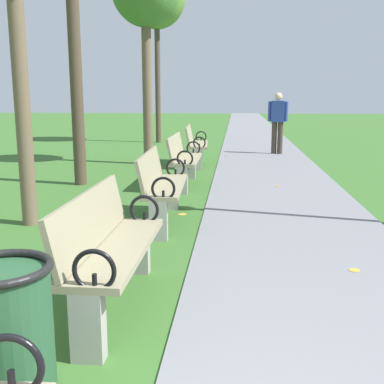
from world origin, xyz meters
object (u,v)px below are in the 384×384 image
(trash_bin, at_px, (7,346))
(park_bench_2, at_px, (110,247))
(pedestrian_walking, at_px, (278,120))
(park_bench_5, at_px, (195,144))
(park_bench_3, at_px, (161,185))
(park_bench_4, at_px, (183,159))

(trash_bin, bearing_deg, park_bench_2, 83.80)
(park_bench_2, relative_size, pedestrian_walking, 0.99)
(park_bench_5, bearing_deg, park_bench_3, -90.00)
(park_bench_2, relative_size, park_bench_5, 0.99)
(park_bench_3, xyz_separation_m, park_bench_5, (0.00, 5.04, 0.00))
(park_bench_5, bearing_deg, trash_bin, -90.95)
(park_bench_3, distance_m, park_bench_4, 2.52)
(trash_bin, bearing_deg, pedestrian_walking, 78.93)
(park_bench_4, height_order, pedestrian_walking, pedestrian_walking)
(trash_bin, bearing_deg, park_bench_5, 89.05)
(park_bench_2, xyz_separation_m, trash_bin, (-0.15, -1.35, -0.06))
(park_bench_2, xyz_separation_m, park_bench_3, (0.00, 2.49, 0.00))
(park_bench_3, relative_size, trash_bin, 1.92)
(park_bench_4, bearing_deg, pedestrian_walking, 66.88)
(park_bench_2, height_order, park_bench_5, same)
(park_bench_2, height_order, pedestrian_walking, pedestrian_walking)
(park_bench_3, height_order, park_bench_5, same)
(park_bench_3, distance_m, park_bench_5, 5.04)
(park_bench_4, xyz_separation_m, trash_bin, (-0.15, -6.36, -0.06))
(park_bench_5, bearing_deg, park_bench_2, -90.00)
(park_bench_5, xyz_separation_m, trash_bin, (-0.15, -8.89, -0.06))
(pedestrian_walking, bearing_deg, park_bench_4, -113.12)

